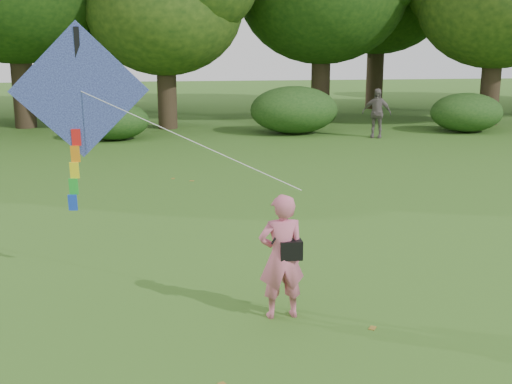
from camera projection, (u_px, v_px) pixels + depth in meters
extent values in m
plane|color=#265114|center=(321.00, 344.00, 8.06)|extent=(100.00, 100.00, 0.00)
imported|color=#CE617E|center=(281.00, 257.00, 8.65)|extent=(0.66, 0.46, 1.73)
imported|color=slate|center=(377.00, 113.00, 24.36)|extent=(1.19, 0.84, 1.87)
cube|color=black|center=(291.00, 250.00, 8.61)|extent=(0.30, 0.20, 0.26)
cylinder|color=black|center=(282.00, 226.00, 8.50)|extent=(0.33, 0.14, 0.47)
cube|color=#262FA5|center=(80.00, 91.00, 9.73)|extent=(2.08, 0.21, 2.08)
cube|color=black|center=(80.00, 90.00, 9.76)|extent=(0.12, 0.29, 1.90)
cylinder|color=white|center=(182.00, 137.00, 9.07)|extent=(3.05, 2.06, 1.18)
cube|color=red|center=(76.00, 137.00, 9.91)|extent=(0.14, 0.06, 0.26)
cube|color=orange|center=(75.00, 154.00, 9.97)|extent=(0.14, 0.06, 0.26)
cube|color=yellow|center=(74.00, 170.00, 10.02)|extent=(0.14, 0.06, 0.26)
cube|color=green|center=(74.00, 187.00, 10.08)|extent=(0.14, 0.06, 0.26)
cube|color=blue|center=(73.00, 203.00, 10.14)|extent=(0.14, 0.06, 0.26)
cylinder|color=#3A2D1E|center=(23.00, 82.00, 26.86)|extent=(0.88, 0.88, 3.85)
cylinder|color=#3A2D1E|center=(167.00, 91.00, 26.72)|extent=(0.80, 0.80, 3.15)
ellipsoid|color=#1E3F11|center=(164.00, 8.00, 25.93)|extent=(6.40, 6.40, 5.44)
cylinder|color=#3A2D1E|center=(321.00, 80.00, 29.45)|extent=(0.86, 0.86, 3.67)
cylinder|color=#3A2D1E|center=(490.00, 85.00, 27.94)|extent=(0.83, 0.83, 3.43)
cylinder|color=#3A2D1E|center=(110.00, 76.00, 33.54)|extent=(0.84, 0.84, 3.50)
ellipsoid|color=#1E3F11|center=(106.00, 3.00, 32.67)|extent=(7.00, 7.00, 5.95)
cylinder|color=#3A2D1E|center=(375.00, 71.00, 34.24)|extent=(0.90, 0.90, 4.02)
ellipsoid|color=#264919|center=(113.00, 121.00, 23.88)|extent=(2.66, 2.09, 1.42)
ellipsoid|color=#264919|center=(294.00, 110.00, 25.46)|extent=(3.50, 2.75, 1.88)
ellipsoid|color=#264919|center=(467.00, 112.00, 25.88)|extent=(2.94, 2.31, 1.58)
cube|color=olive|center=(192.00, 181.00, 17.16)|extent=(0.14, 0.11, 0.01)
cube|color=olive|center=(173.00, 179.00, 17.43)|extent=(0.10, 0.13, 0.01)
cube|color=olive|center=(372.00, 328.00, 8.47)|extent=(0.13, 0.14, 0.01)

